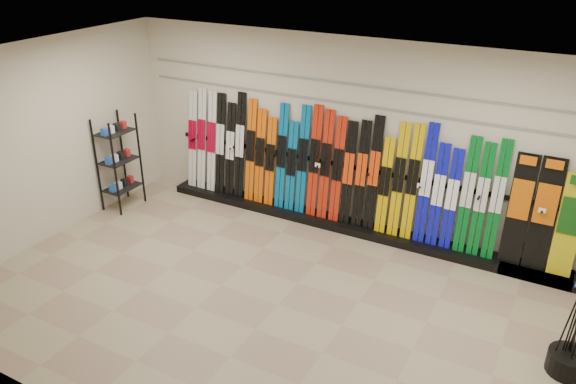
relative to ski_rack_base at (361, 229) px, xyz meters
The scene contains 12 objects.
floor 2.29m from the ski_rack_base, 95.64° to the right, with size 8.00×8.00×0.00m, color #9E836D.
back_wall 1.47m from the ski_rack_base, 135.64° to the left, with size 8.00×8.00×0.00m, color beige.
left_wall 5.01m from the ski_rack_base, 151.65° to the right, with size 5.00×5.00×0.00m, color beige.
ceiling 3.73m from the ski_rack_base, 95.64° to the right, with size 8.00×8.00×0.00m, color silver.
ski_rack_base is the anchor object (origin of this frame).
skis 1.14m from the ski_rack_base, behind, with size 5.38×0.27×1.82m.
snowboards 2.67m from the ski_rack_base, ahead, with size 0.94×0.24×1.58m.
accessory_rack 4.18m from the ski_rack_base, 164.92° to the right, with size 0.40×0.60×1.62m, color black.
pole_bin 3.62m from the ski_rack_base, 30.37° to the right, with size 0.44×0.44×0.25m, color black.
ski_poles 3.65m from the ski_rack_base, 30.46° to the right, with size 0.28×0.20×1.18m.
slatwall_rail_0 1.96m from the ski_rack_base, 138.37° to the left, with size 7.60×0.02×0.03m, color gray.
slatwall_rail_1 2.26m from the ski_rack_base, 138.37° to the left, with size 7.60×0.02×0.03m, color gray.
Camera 1 is at (2.92, -5.13, 4.39)m, focal length 35.00 mm.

